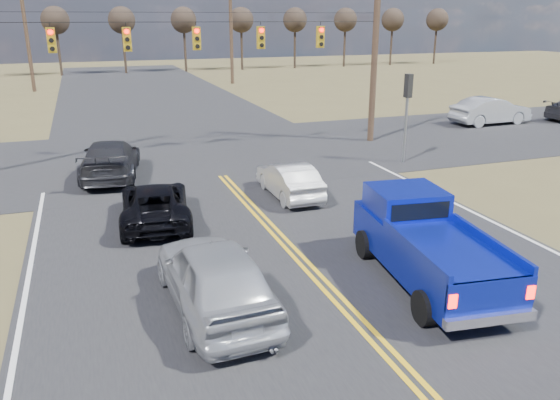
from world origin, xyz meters
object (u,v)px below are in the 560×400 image
object	(u,v)px
pickup_truck	(425,243)
black_suv	(155,203)
silver_suv	(215,276)
dgrey_car_queue	(110,159)
cross_car_east_near	(491,111)
white_car_queue	(289,180)

from	to	relation	value
pickup_truck	black_suv	bearing A→B (deg)	139.18
pickup_truck	black_suv	xyz separation A→B (m)	(-5.69, 6.33, -0.35)
silver_suv	dgrey_car_queue	bearing A→B (deg)	-84.74
pickup_truck	dgrey_car_queue	distance (m)	13.92
black_suv	cross_car_east_near	distance (m)	23.68
pickup_truck	silver_suv	world-z (taller)	pickup_truck
silver_suv	dgrey_car_queue	distance (m)	11.97
pickup_truck	silver_suv	size ratio (longest dim) A/B	1.15
black_suv	silver_suv	bearing A→B (deg)	101.11
pickup_truck	silver_suv	bearing A→B (deg)	-176.42
black_suv	white_car_queue	world-z (taller)	white_car_queue
cross_car_east_near	white_car_queue	bearing A→B (deg)	117.05
black_suv	white_car_queue	xyz separation A→B (m)	(4.91, 1.02, 0.00)
pickup_truck	cross_car_east_near	distance (m)	22.75
dgrey_car_queue	white_car_queue	bearing A→B (deg)	149.49
pickup_truck	dgrey_car_queue	size ratio (longest dim) A/B	1.07
black_suv	cross_car_east_near	xyz separation A→B (m)	(21.40, 10.13, 0.19)
dgrey_car_queue	silver_suv	bearing A→B (deg)	106.20
dgrey_car_queue	cross_car_east_near	xyz separation A→B (m)	(22.41, 4.26, 0.06)
dgrey_car_queue	cross_car_east_near	size ratio (longest dim) A/B	1.05
white_car_queue	dgrey_car_queue	distance (m)	7.65
silver_suv	black_suv	xyz separation A→B (m)	(-0.52, 6.00, -0.20)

